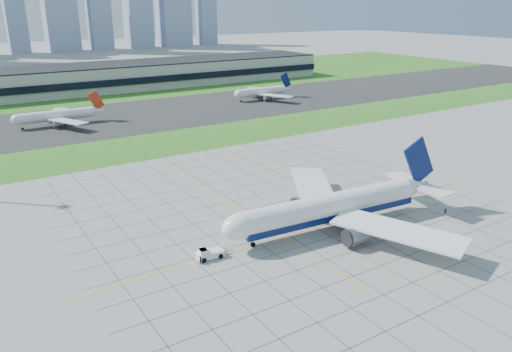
{
  "coord_description": "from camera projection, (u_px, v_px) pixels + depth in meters",
  "views": [
    {
      "loc": [
        -71.88,
        -86.98,
        51.54
      ],
      "look_at": [
        -2.27,
        21.03,
        7.0
      ],
      "focal_mm": 35.0,
      "sensor_mm": 36.0,
      "label": 1
    }
  ],
  "objects": [
    {
      "name": "ground",
      "position": [
        310.0,
        225.0,
        122.75
      ],
      "size": [
        1400.0,
        1400.0,
        0.0
      ],
      "primitive_type": "plane",
      "color": "#959590",
      "rests_on": "ground"
    },
    {
      "name": "distant_jet_2",
      "position": [
        262.0,
        91.0,
        281.7
      ],
      "size": [
        35.73,
        42.66,
        14.08
      ],
      "color": "white",
      "rests_on": "ground"
    },
    {
      "name": "distant_jet_1",
      "position": [
        58.0,
        115.0,
        221.71
      ],
      "size": [
        38.13,
        42.66,
        14.08
      ],
      "color": "white",
      "rests_on": "ground"
    },
    {
      "name": "apron_markings",
      "position": [
        285.0,
        209.0,
        131.77
      ],
      "size": [
        120.0,
        130.0,
        0.03
      ],
      "color": "#474744",
      "rests_on": "ground"
    },
    {
      "name": "asphalt_taxiway",
      "position": [
        119.0,
        118.0,
        237.9
      ],
      "size": [
        700.0,
        75.0,
        0.04
      ],
      "primitive_type": "cube",
      "color": "#383838",
      "rests_on": "ground"
    },
    {
      "name": "crew_far",
      "position": [
        446.0,
        211.0,
        128.38
      ],
      "size": [
        1.09,
        1.08,
        1.77
      ],
      "primitive_type": "imported",
      "rotation": [
        0.0,
        0.0,
        -0.74
      ],
      "color": "black",
      "rests_on": "ground"
    },
    {
      "name": "crew_near",
      "position": [
        201.0,
        260.0,
        103.84
      ],
      "size": [
        0.85,
        0.8,
        1.95
      ],
      "primitive_type": "imported",
      "rotation": [
        0.0,
        0.0,
        0.64
      ],
      "color": "black",
      "rests_on": "ground"
    },
    {
      "name": "pushback_tug",
      "position": [
        209.0,
        254.0,
        106.32
      ],
      "size": [
        8.54,
        3.36,
        2.35
      ],
      "rotation": [
        0.0,
        0.0,
        -0.08
      ],
      "color": "white",
      "rests_on": "ground"
    },
    {
      "name": "grass_median",
      "position": [
        165.0,
        143.0,
        194.22
      ],
      "size": [
        700.0,
        35.0,
        0.04
      ],
      "primitive_type": "cube",
      "color": "#32621C",
      "rests_on": "ground"
    },
    {
      "name": "terminal",
      "position": [
        136.0,
        75.0,
        323.2
      ],
      "size": [
        260.0,
        43.0,
        15.8
      ],
      "color": "#B7B7B2",
      "rests_on": "ground"
    },
    {
      "name": "airliner",
      "position": [
        332.0,
        207.0,
        119.43
      ],
      "size": [
        61.87,
        62.48,
        19.47
      ],
      "rotation": [
        0.0,
        0.0,
        -0.08
      ],
      "color": "white",
      "rests_on": "ground"
    },
    {
      "name": "grass_far",
      "position": [
        65.0,
        87.0,
        325.27
      ],
      "size": [
        700.0,
        145.0,
        0.04
      ],
      "primitive_type": "cube",
      "color": "#32621C",
      "rests_on": "ground"
    }
  ]
}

